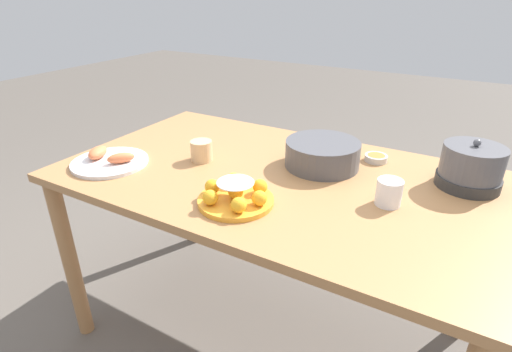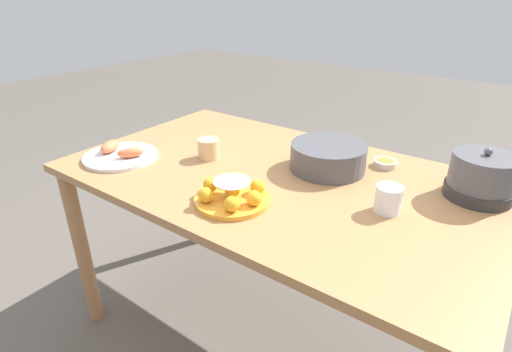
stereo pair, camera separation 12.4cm
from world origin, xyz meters
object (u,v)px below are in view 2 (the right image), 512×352
object	(u,v)px
sauce_bowl	(385,163)
cup_near	(209,149)
serving_bowl	(328,156)
seafood_platter	(120,154)
warming_pot	(482,177)
cup_far	(388,199)
dining_table	(276,197)
cake_plate	(232,194)

from	to	relation	value
sauce_bowl	cup_near	xyz separation A→B (m)	(-0.58, -0.32, 0.03)
serving_bowl	seafood_platter	size ratio (longest dim) A/B	0.97
serving_bowl	warming_pot	size ratio (longest dim) A/B	1.34
sauce_bowl	cup_far	distance (m)	0.33
serving_bowl	cup_far	world-z (taller)	serving_bowl
cup_far	cup_near	bearing A→B (deg)	-179.16
sauce_bowl	cup_near	bearing A→B (deg)	-150.89
dining_table	cup_near	size ratio (longest dim) A/B	18.39
dining_table	cup_far	world-z (taller)	cup_far
cake_plate	cup_far	world-z (taller)	cup_far
seafood_platter	cup_far	bearing A→B (deg)	12.20
sauce_bowl	warming_pot	bearing A→B (deg)	-10.26
cup_near	cup_far	world-z (taller)	cup_far
seafood_platter	cake_plate	bearing A→B (deg)	-1.38
cake_plate	sauce_bowl	distance (m)	0.61
cake_plate	warming_pot	world-z (taller)	warming_pot
cake_plate	dining_table	bearing A→B (deg)	90.12
serving_bowl	sauce_bowl	bearing A→B (deg)	41.96
serving_bowl	sauce_bowl	size ratio (longest dim) A/B	3.19
cake_plate	serving_bowl	world-z (taller)	serving_bowl
seafood_platter	cup_far	world-z (taller)	cup_far
cake_plate	serving_bowl	size ratio (longest dim) A/B	0.87
serving_bowl	sauce_bowl	distance (m)	0.22
cup_far	serving_bowl	bearing A→B (deg)	149.27
cup_near	cup_far	xyz separation A→B (m)	(0.70, 0.01, 0.00)
dining_table	serving_bowl	size ratio (longest dim) A/B	5.58
dining_table	sauce_bowl	size ratio (longest dim) A/B	17.78
serving_bowl	warming_pot	bearing A→B (deg)	10.45
dining_table	cup_far	size ratio (longest dim) A/B	18.43
serving_bowl	cup_near	bearing A→B (deg)	-157.04
dining_table	warming_pot	bearing A→B (deg)	20.85
cake_plate	serving_bowl	distance (m)	0.41
cup_near	cake_plate	bearing A→B (deg)	-36.43
cup_near	dining_table	bearing A→B (deg)	6.73
dining_table	cup_near	world-z (taller)	cup_near
cake_plate	warming_pot	bearing A→B (deg)	38.40
cake_plate	cup_near	world-z (taller)	cake_plate
cup_near	warming_pot	world-z (taller)	warming_pot
cup_far	cake_plate	bearing A→B (deg)	-151.01
seafood_platter	cup_far	distance (m)	1.00
cake_plate	cup_far	bearing A→B (deg)	28.99
cake_plate	sauce_bowl	bearing A→B (deg)	61.80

